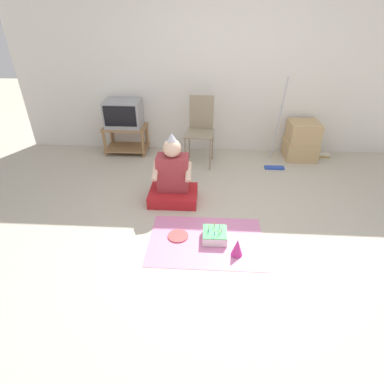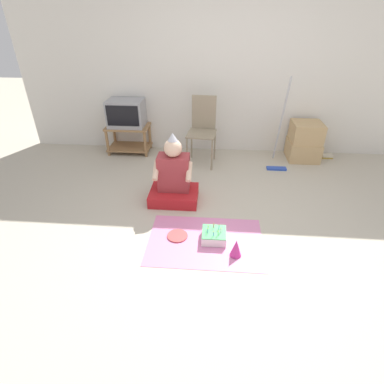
{
  "view_description": "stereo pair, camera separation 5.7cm",
  "coord_description": "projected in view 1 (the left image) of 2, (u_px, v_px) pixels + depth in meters",
  "views": [
    {
      "loc": [
        -0.21,
        -2.49,
        1.98
      ],
      "look_at": [
        -0.37,
        0.21,
        0.35
      ],
      "focal_mm": 28.0,
      "sensor_mm": 36.0,
      "label": 1
    },
    {
      "loc": [
        -0.15,
        -2.49,
        1.98
      ],
      "look_at": [
        -0.37,
        0.21,
        0.35
      ],
      "focal_mm": 28.0,
      "sensor_mm": 36.0,
      "label": 2
    }
  ],
  "objects": [
    {
      "name": "tv",
      "position": [
        123.0,
        113.0,
        4.6
      ],
      "size": [
        0.54,
        0.41,
        0.4
      ],
      "color": "#99999E",
      "rests_on": "tv_stand"
    },
    {
      "name": "paper_plate",
      "position": [
        178.0,
        236.0,
        3.07
      ],
      "size": [
        0.21,
        0.21,
        0.01
      ],
      "color": "#D84C4C",
      "rests_on": "party_cloth"
    },
    {
      "name": "cardboard_box_stack",
      "position": [
        301.0,
        141.0,
        4.6
      ],
      "size": [
        0.46,
        0.47,
        0.57
      ],
      "color": "tan",
      "rests_on": "ground_plane"
    },
    {
      "name": "birthday_cake",
      "position": [
        215.0,
        235.0,
        3.01
      ],
      "size": [
        0.24,
        0.24,
        0.15
      ],
      "color": "white",
      "rests_on": "party_cloth"
    },
    {
      "name": "party_cloth",
      "position": [
        206.0,
        241.0,
        3.01
      ],
      "size": [
        1.15,
        0.8,
        0.01
      ],
      "color": "pink",
      "rests_on": "ground_plane"
    },
    {
      "name": "person_seated",
      "position": [
        173.0,
        180.0,
        3.54
      ],
      "size": [
        0.57,
        0.44,
        0.85
      ],
      "color": "red",
      "rests_on": "ground_plane"
    },
    {
      "name": "wall_back",
      "position": [
        225.0,
        68.0,
        4.4
      ],
      "size": [
        6.4,
        0.06,
        2.55
      ],
      "color": "silver",
      "rests_on": "ground_plane"
    },
    {
      "name": "party_hat_blue",
      "position": [
        237.0,
        247.0,
        2.79
      ],
      "size": [
        0.11,
        0.11,
        0.18
      ],
      "color": "#CC338C",
      "rests_on": "party_cloth"
    },
    {
      "name": "folding_chair",
      "position": [
        200.0,
        126.0,
        4.34
      ],
      "size": [
        0.44,
        0.46,
        0.97
      ],
      "color": "gray",
      "rests_on": "ground_plane"
    },
    {
      "name": "dust_mop",
      "position": [
        277.0,
        141.0,
        4.29
      ],
      "size": [
        0.28,
        0.41,
        1.29
      ],
      "color": "#2D4CB2",
      "rests_on": "ground_plane"
    },
    {
      "name": "book_pile",
      "position": [
        324.0,
        155.0,
        4.76
      ],
      "size": [
        0.17,
        0.12,
        0.05
      ],
      "color": "#A88933",
      "rests_on": "ground_plane"
    },
    {
      "name": "tv_stand",
      "position": [
        126.0,
        137.0,
        4.79
      ],
      "size": [
        0.67,
        0.43,
        0.44
      ],
      "color": "#997047",
      "rests_on": "ground_plane"
    },
    {
      "name": "ground_plane",
      "position": [
        226.0,
        232.0,
        3.14
      ],
      "size": [
        16.0,
        16.0,
        0.0
      ],
      "primitive_type": "plane",
      "color": "#BCB29E"
    }
  ]
}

